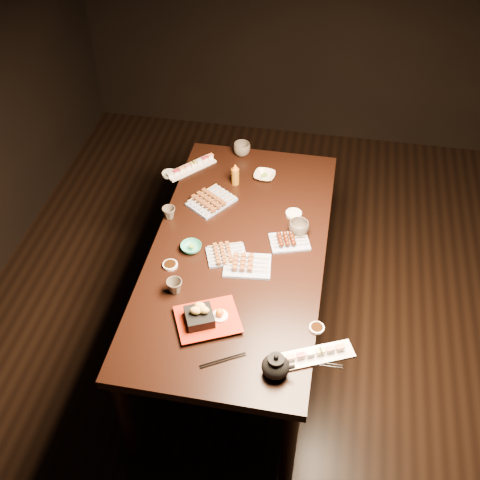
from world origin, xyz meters
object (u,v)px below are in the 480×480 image
(yakitori_plate_left, at_px, (211,199))
(edamame_bowl_cream, at_px, (264,176))
(teacup_near_left, at_px, (175,286))
(condiment_bottle, at_px, (235,174))
(tempura_tray, at_px, (208,315))
(dining_table, at_px, (238,296))
(teacup_mid_right, at_px, (299,228))
(teapot, at_px, (276,364))
(yakitori_plate_center, at_px, (227,253))
(edamame_bowl_green, at_px, (191,247))
(yakitori_plate_right, at_px, (247,263))
(sushi_platter_far, at_px, (191,166))
(sushi_platter_near, at_px, (315,354))
(teacup_far_left, at_px, (169,213))
(teacup_far_right, at_px, (242,149))

(yakitori_plate_left, bearing_deg, edamame_bowl_cream, -7.85)
(teacup_near_left, bearing_deg, condiment_bottle, 81.55)
(tempura_tray, bearing_deg, dining_table, 59.04)
(edamame_bowl_cream, bearing_deg, teacup_mid_right, -60.71)
(edamame_bowl_cream, height_order, teapot, teapot)
(yakitori_plate_center, xyz_separation_m, condiment_bottle, (-0.07, 0.60, 0.04))
(edamame_bowl_cream, bearing_deg, edamame_bowl_green, -112.88)
(teapot, bearing_deg, yakitori_plate_right, 110.34)
(sushi_platter_far, bearing_deg, teacup_near_left, 50.32)
(edamame_bowl_cream, height_order, tempura_tray, tempura_tray)
(yakitori_plate_left, distance_m, teapot, 1.17)
(sushi_platter_far, distance_m, yakitori_plate_left, 0.35)
(dining_table, distance_m, edamame_bowl_cream, 0.74)
(sushi_platter_far, bearing_deg, teacup_mid_right, 97.85)
(dining_table, distance_m, tempura_tray, 0.66)
(sushi_platter_far, relative_size, yakitori_plate_center, 1.62)
(tempura_tray, bearing_deg, sushi_platter_near, -36.68)
(yakitori_plate_right, distance_m, teacup_far_left, 0.57)
(yakitori_plate_left, xyz_separation_m, tempura_tray, (0.17, -0.84, 0.02))
(yakitori_plate_center, distance_m, edamame_bowl_cream, 0.69)
(dining_table, xyz_separation_m, teapot, (0.29, -0.72, 0.44))
(teacup_near_left, height_order, teacup_far_right, teacup_far_right)
(teacup_near_left, height_order, teacup_mid_right, teacup_mid_right)
(tempura_tray, relative_size, teapot, 1.98)
(sushi_platter_near, relative_size, yakitori_plate_left, 1.42)
(teacup_mid_right, bearing_deg, yakitori_plate_right, -128.29)
(yakitori_plate_right, relative_size, edamame_bowl_cream, 1.90)
(sushi_platter_far, height_order, yakitori_plate_left, yakitori_plate_left)
(teacup_near_left, bearing_deg, sushi_platter_near, -20.11)
(yakitori_plate_left, xyz_separation_m, teacup_far_left, (-0.20, -0.16, 0.00))
(teacup_near_left, distance_m, teacup_far_right, 1.18)
(teacup_near_left, bearing_deg, yakitori_plate_center, 54.70)
(yakitori_plate_center, bearing_deg, yakitori_plate_right, -45.71)
(dining_table, xyz_separation_m, teacup_mid_right, (0.30, 0.17, 0.42))
(yakitori_plate_right, bearing_deg, dining_table, 114.60)
(teapot, bearing_deg, dining_table, 112.03)
(dining_table, distance_m, sushi_platter_far, 0.85)
(yakitori_plate_left, bearing_deg, sushi_platter_near, -109.69)
(teacup_near_left, relative_size, condiment_bottle, 0.56)
(sushi_platter_near, bearing_deg, sushi_platter_far, 100.89)
(teacup_mid_right, relative_size, condiment_bottle, 0.77)
(edamame_bowl_cream, height_order, teacup_far_left, teacup_far_left)
(sushi_platter_near, relative_size, yakitori_plate_center, 1.74)
(yakitori_plate_center, xyz_separation_m, yakitori_plate_left, (-0.17, 0.40, 0.01))
(sushi_platter_far, bearing_deg, sushi_platter_near, 76.03)
(dining_table, height_order, yakitori_plate_left, yakitori_plate_left)
(teacup_mid_right, height_order, teacup_far_left, teacup_mid_right)
(sushi_platter_far, distance_m, teacup_far_left, 0.45)
(sushi_platter_near, relative_size, tempura_tray, 1.21)
(tempura_tray, bearing_deg, teacup_mid_right, 37.53)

